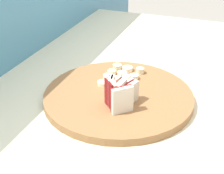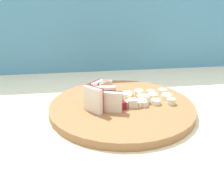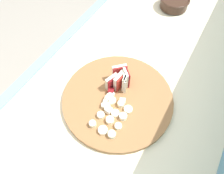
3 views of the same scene
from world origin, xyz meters
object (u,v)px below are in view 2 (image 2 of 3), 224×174
apple_wedge_fan (103,97)px  apple_dice_pile (132,102)px  cutting_board (122,107)px  banana_slice_rows (147,97)px

apple_wedge_fan → apple_dice_pile: apple_wedge_fan is taller
cutting_board → apple_dice_pile: (0.03, -0.01, 0.02)m
apple_dice_pile → banana_slice_rows: size_ratio=0.67×
cutting_board → apple_wedge_fan: size_ratio=4.01×
cutting_board → banana_slice_rows: 0.08m
cutting_board → banana_slice_rows: (0.07, 0.02, 0.02)m
banana_slice_rows → cutting_board: bearing=-165.3°
banana_slice_rows → apple_dice_pile: bearing=-146.0°
cutting_board → apple_wedge_fan: apple_wedge_fan is taller
apple_dice_pile → apple_wedge_fan: bearing=-175.4°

